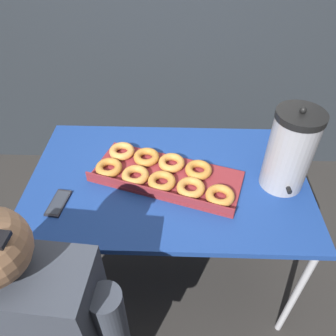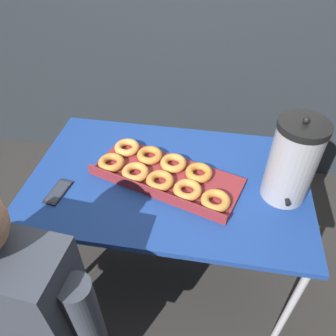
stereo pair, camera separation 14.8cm
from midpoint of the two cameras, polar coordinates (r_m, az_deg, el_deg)
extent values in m
plane|color=#2D2B28|center=(2.12, -2.02, -16.60)|extent=(12.00, 12.00, 0.00)
cube|color=navy|center=(1.53, -2.67, -2.18)|extent=(1.29, 0.81, 0.03)
cylinder|color=#ADADB2|center=(1.77, -23.91, -18.57)|extent=(0.03, 0.03, 0.72)
cylinder|color=#ADADB2|center=(1.70, 18.86, -20.34)|extent=(0.03, 0.03, 0.72)
cylinder|color=#ADADB2|center=(2.17, -17.67, -2.22)|extent=(0.03, 0.03, 0.72)
cylinder|color=#ADADB2|center=(2.11, 14.79, -2.98)|extent=(0.03, 0.03, 0.72)
cube|color=maroon|center=(1.52, -3.02, -1.52)|extent=(0.73, 0.48, 0.02)
cube|color=maroon|center=(1.41, -5.12, -4.43)|extent=(0.65, 0.21, 0.04)
torus|color=#BC7A32|center=(1.56, -12.95, -0.07)|extent=(0.17, 0.17, 0.04)
torus|color=#C6843D|center=(1.50, -8.54, -1.40)|extent=(0.15, 0.15, 0.04)
torus|color=#BE7C35|center=(1.46, -4.01, -2.47)|extent=(0.13, 0.13, 0.04)
torus|color=#C4823B|center=(1.43, 1.02, -3.62)|extent=(0.14, 0.14, 0.04)
torus|color=#BD7B33|center=(1.40, 6.06, -4.97)|extent=(0.18, 0.18, 0.04)
torus|color=#CE8C44|center=(1.64, -10.61, 2.79)|extent=(0.17, 0.17, 0.04)
torus|color=#BA7830|center=(1.59, -6.45, 1.80)|extent=(0.16, 0.16, 0.04)
torus|color=#C5833C|center=(1.55, -2.11, 0.80)|extent=(0.18, 0.18, 0.04)
torus|color=#B8762F|center=(1.51, 2.55, -0.45)|extent=(0.17, 0.17, 0.04)
cylinder|color=#939399|center=(1.45, 17.65, 2.32)|extent=(0.19, 0.19, 0.35)
cylinder|color=black|center=(1.34, 19.30, 8.47)|extent=(0.20, 0.20, 0.03)
sphere|color=black|center=(1.33, 19.55, 9.37)|extent=(0.03, 0.03, 0.03)
cylinder|color=black|center=(1.45, 17.53, -3.59)|extent=(0.02, 0.05, 0.02)
cube|color=black|center=(1.51, -21.27, -5.85)|extent=(0.08, 0.16, 0.01)
cube|color=#2D333D|center=(1.50, -21.33, -5.71)|extent=(0.07, 0.14, 0.00)
cube|color=#333842|center=(1.26, -25.76, -22.72)|extent=(0.47, 0.24, 0.58)
cylinder|color=#333842|center=(1.20, -13.40, -26.13)|extent=(0.10, 0.10, 0.47)
camera|label=1|loc=(0.07, -92.87, -2.60)|focal=35.00mm
camera|label=2|loc=(0.07, 87.13, 2.60)|focal=35.00mm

